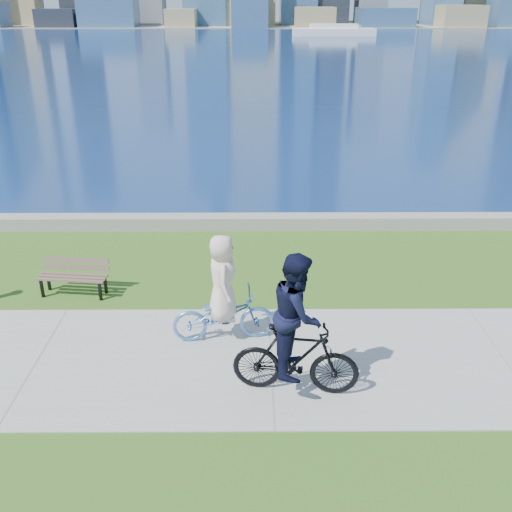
{
  "coord_description": "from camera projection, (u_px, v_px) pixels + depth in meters",
  "views": [
    {
      "loc": [
        -0.3,
        -8.13,
        5.67
      ],
      "look_at": [
        -0.24,
        1.94,
        1.1
      ],
      "focal_mm": 40.0,
      "sensor_mm": 36.0,
      "label": 1
    }
  ],
  "objects": [
    {
      "name": "ground",
      "position": [
        271.0,
        361.0,
        9.74
      ],
      "size": [
        320.0,
        320.0,
        0.0
      ],
      "primitive_type": "plane",
      "color": "#2F5716",
      "rests_on": "ground"
    },
    {
      "name": "cyclist_man",
      "position": [
        296.0,
        337.0,
        8.58
      ],
      "size": [
        0.84,
        2.01,
        2.36
      ],
      "rotation": [
        0.0,
        0.0,
        1.44
      ],
      "color": "black",
      "rests_on": "ground"
    },
    {
      "name": "ferry_far",
      "position": [
        334.0,
        31.0,
        92.9
      ],
      "size": [
        13.31,
        3.8,
        1.81
      ],
      "color": "white",
      "rests_on": "ground"
    },
    {
      "name": "concrete_path",
      "position": [
        271.0,
        361.0,
        9.74
      ],
      "size": [
        80.0,
        3.5,
        0.02
      ],
      "primitive_type": "cube",
      "color": "#999994",
      "rests_on": "ground"
    },
    {
      "name": "cyclist_woman",
      "position": [
        223.0,
        302.0,
        10.06
      ],
      "size": [
        0.85,
        1.88,
        2.02
      ],
      "rotation": [
        0.0,
        0.0,
        1.69
      ],
      "color": "#538AC9",
      "rests_on": "ground"
    },
    {
      "name": "far_shore",
      "position": [
        254.0,
        25.0,
        128.09
      ],
      "size": [
        320.0,
        30.0,
        0.12
      ],
      "primitive_type": "cube",
      "color": "gray",
      "rests_on": "ground"
    },
    {
      "name": "bay_water",
      "position": [
        255.0,
        45.0,
        75.3
      ],
      "size": [
        320.0,
        131.0,
        0.01
      ],
      "primitive_type": "cube",
      "color": "navy",
      "rests_on": "ground"
    },
    {
      "name": "seawall",
      "position": [
        264.0,
        222.0,
        15.32
      ],
      "size": [
        90.0,
        0.5,
        0.35
      ],
      "primitive_type": "cube",
      "color": "gray",
      "rests_on": "ground"
    },
    {
      "name": "park_bench",
      "position": [
        74.0,
        274.0,
        11.81
      ],
      "size": [
        1.46,
        0.64,
        0.73
      ],
      "rotation": [
        0.0,
        0.0,
        -0.11
      ],
      "color": "black",
      "rests_on": "ground"
    }
  ]
}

